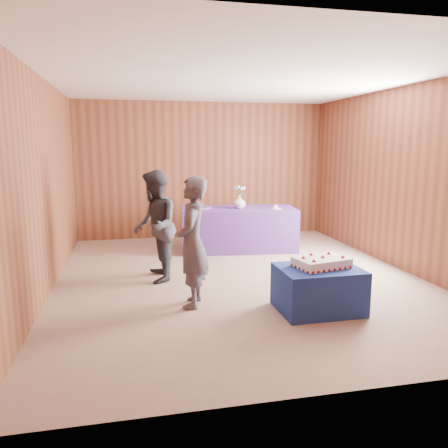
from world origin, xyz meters
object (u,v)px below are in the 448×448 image
object	(u,v)px
cake_table	(318,289)
serving_table	(238,229)
vase	(239,202)
guest_left	(192,242)
sheet_cake	(321,262)
guest_right	(155,226)

from	to	relation	value
cake_table	serving_table	bearing A→B (deg)	92.41
serving_table	vase	size ratio (longest dim) A/B	8.76
vase	guest_left	distance (m)	2.84
serving_table	sheet_cake	distance (m)	3.05
cake_table	guest_left	size ratio (longest dim) A/B	0.60
sheet_cake	vase	bearing A→B (deg)	81.26
cake_table	serving_table	distance (m)	3.07
sheet_cake	guest_right	distance (m)	2.31
serving_table	guest_right	distance (m)	2.22
serving_table	guest_left	bearing A→B (deg)	-107.94
cake_table	guest_left	world-z (taller)	guest_left
serving_table	vase	world-z (taller)	vase
sheet_cake	serving_table	bearing A→B (deg)	81.34
sheet_cake	guest_left	size ratio (longest dim) A/B	0.45
vase	guest_right	world-z (taller)	guest_right
vase	guest_left	bearing A→B (deg)	-115.09
sheet_cake	vase	xyz separation A→B (m)	(-0.19, 3.00, 0.31)
sheet_cake	guest_left	xyz separation A→B (m)	(-1.40, 0.43, 0.20)
sheet_cake	guest_left	distance (m)	1.47
guest_right	vase	bearing A→B (deg)	135.02
vase	cake_table	bearing A→B (deg)	-87.05
cake_table	guest_right	size ratio (longest dim) A/B	0.59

